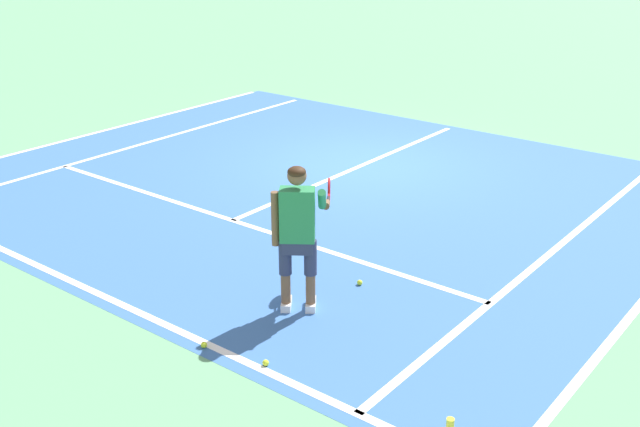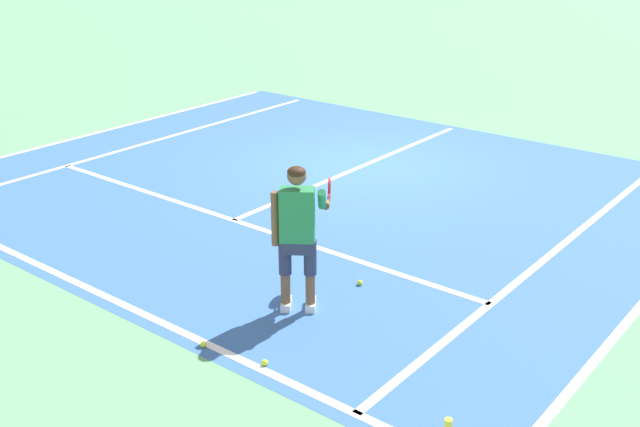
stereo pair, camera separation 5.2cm
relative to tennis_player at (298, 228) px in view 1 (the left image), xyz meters
The scene contains 12 objects.
ground_plane 5.43m from the tennis_player, 117.25° to the left, with size 80.00×80.00×0.00m, color #609E70.
court_inner_surface 4.24m from the tennis_player, 126.36° to the left, with size 10.98×9.44×0.00m, color #3866A8.
line_baseline 2.90m from the tennis_player, 153.94° to the right, with size 10.98×0.10×0.01m, color white.
line_service 3.00m from the tennis_player, 149.49° to the left, with size 8.23×0.10×0.01m, color white.
line_centre_service 5.34m from the tennis_player, 117.79° to the left, with size 0.10×6.40×0.01m, color white.
line_singles_left 7.42m from the tennis_player, 153.14° to the left, with size 0.10×9.04×0.01m, color white.
line_singles_right 3.85m from the tennis_player, 63.33° to the left, with size 0.10×9.04×0.01m, color white.
line_doubles_left 8.66m from the tennis_player, 157.28° to the left, with size 0.10×9.04×0.01m, color white.
tennis_player is the anchor object (origin of this frame).
tennis_ball_near_feet 1.33m from the tennis_player, 76.96° to the left, with size 0.07×0.07×0.07m, color #CCE02D.
tennis_ball_by_baseline 1.55m from the tennis_player, 66.41° to the right, with size 0.07×0.07×0.07m, color #CCE02D.
tennis_ball_mid_court 1.60m from the tennis_player, 100.88° to the right, with size 0.07×0.07×0.07m, color #CCE02D.
Camera 1 is at (7.39, -10.69, 4.24)m, focal length 43.08 mm.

